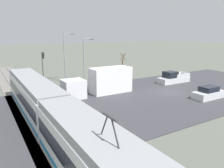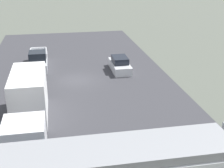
% 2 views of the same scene
% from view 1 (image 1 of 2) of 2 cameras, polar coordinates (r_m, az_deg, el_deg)
% --- Properties ---
extents(ground_plane, '(320.00, 320.00, 0.00)m').
position_cam_1_polar(ground_plane, '(31.78, 14.37, -2.09)').
color(ground_plane, '#565B51').
extents(road_surface, '(19.11, 44.35, 0.08)m').
position_cam_1_polar(road_surface, '(31.77, 14.37, -2.02)').
color(road_surface, '#38383D').
rests_on(road_surface, ground).
extents(rail_bed, '(75.54, 4.40, 0.22)m').
position_cam_1_polar(rail_bed, '(23.20, -18.58, -7.92)').
color(rail_bed, slate).
rests_on(rail_bed, ground).
extents(light_rail_tram, '(30.70, 2.79, 4.63)m').
position_cam_1_polar(light_rail_tram, '(16.99, -14.25, -9.16)').
color(light_rail_tram, white).
rests_on(light_rail_tram, ground).
extents(box_truck, '(2.52, 9.60, 3.47)m').
position_cam_1_polar(box_truck, '(29.55, -2.60, 0.53)').
color(box_truck, silver).
rests_on(box_truck, ground).
extents(pickup_truck, '(1.96, 5.82, 1.94)m').
position_cam_1_polar(pickup_truck, '(37.72, 15.67, 1.46)').
color(pickup_truck, silver).
rests_on(pickup_truck, ground).
extents(sedan_car_0, '(1.81, 4.39, 1.54)m').
position_cam_1_polar(sedan_car_0, '(30.18, 23.89, -2.22)').
color(sedan_car_0, silver).
rests_on(sedan_car_0, ground).
extents(traffic_light_pole, '(0.28, 0.47, 5.33)m').
position_cam_1_polar(traffic_light_pole, '(34.88, -17.56, 4.82)').
color(traffic_light_pole, '#47474C').
rests_on(traffic_light_pole, ground).
extents(street_tree, '(1.10, 0.92, 4.65)m').
position_cam_1_polar(street_tree, '(41.30, 2.81, 4.74)').
color(street_tree, brown).
rests_on(street_tree, ground).
extents(street_lamp_near_crossing, '(0.36, 1.95, 8.19)m').
position_cam_1_polar(street_lamp_near_crossing, '(37.17, -12.03, 7.59)').
color(street_lamp_near_crossing, gray).
rests_on(street_lamp_near_crossing, ground).
extents(street_lamp_mid_block, '(0.36, 1.95, 7.33)m').
position_cam_1_polar(street_lamp_mid_block, '(36.97, -7.05, 7.06)').
color(street_lamp_mid_block, gray).
rests_on(street_lamp_mid_block, ground).
extents(no_parking_sign, '(0.32, 0.08, 2.04)m').
position_cam_1_polar(no_parking_sign, '(39.61, -1.51, 3.13)').
color(no_parking_sign, gray).
rests_on(no_parking_sign, ground).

